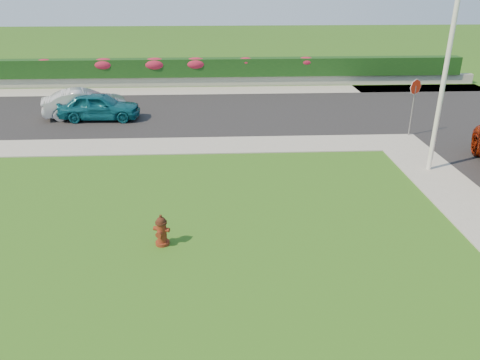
{
  "coord_description": "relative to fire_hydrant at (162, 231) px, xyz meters",
  "views": [
    {
      "loc": [
        -0.57,
        -9.26,
        6.41
      ],
      "look_at": [
        0.06,
        3.35,
        0.9
      ],
      "focal_mm": 35.0,
      "sensor_mm": 36.0,
      "label": 1
    }
  ],
  "objects": [
    {
      "name": "utility_pole",
      "position": [
        9.05,
        4.65,
        2.52
      ],
      "size": [
        0.16,
        0.16,
        5.85
      ],
      "primitive_type": "cylinder",
      "color": "silver",
      "rests_on": "ground"
    },
    {
      "name": "retaining_wall",
      "position": [
        1.07,
        19.18,
        -0.1
      ],
      "size": [
        34.0,
        0.4,
        0.6
      ],
      "primitive_type": "cube",
      "color": "gray",
      "rests_on": "ground"
    },
    {
      "name": "flower_clump_a",
      "position": [
        -9.09,
        19.18,
        1.08
      ],
      "size": [
        1.09,
        0.7,
        0.54
      ],
      "primitive_type": "ellipsoid",
      "color": "#A01B37",
      "rests_on": "hedge"
    },
    {
      "name": "sedan_teal",
      "position": [
        -4.16,
        11.67,
        0.29
      ],
      "size": [
        3.86,
        1.66,
        1.3
      ],
      "primitive_type": "imported",
      "rotation": [
        0.0,
        0.0,
        1.54
      ],
      "color": "#0C5061",
      "rests_on": "street_far"
    },
    {
      "name": "flower_clump_c",
      "position": [
        -2.34,
        19.18,
        0.99
      ],
      "size": [
        1.55,
        1.0,
        0.78
      ],
      "primitive_type": "ellipsoid",
      "color": "#A01B37",
      "rests_on": "hedge"
    },
    {
      "name": "hedge",
      "position": [
        1.07,
        19.28,
        0.75
      ],
      "size": [
        32.0,
        0.9,
        1.1
      ],
      "primitive_type": "cube",
      "color": "black",
      "rests_on": "retaining_wall"
    },
    {
      "name": "sidewalk_far",
      "position": [
        -3.93,
        7.68,
        -0.38
      ],
      "size": [
        24.0,
        2.0,
        0.04
      ],
      "primitive_type": "cube",
      "color": "gray",
      "rests_on": "ground"
    },
    {
      "name": "stop_sign",
      "position": [
        9.83,
        8.55,
        1.44
      ],
      "size": [
        0.6,
        0.34,
        2.49
      ],
      "rotation": [
        0.0,
        0.0,
        0.1
      ],
      "color": "slate",
      "rests_on": "ground"
    },
    {
      "name": "sidewalk_beyond",
      "position": [
        1.07,
        17.68,
        -0.38
      ],
      "size": [
        34.0,
        2.0,
        0.04
      ],
      "primitive_type": "cube",
      "color": "gray",
      "rests_on": "ground"
    },
    {
      "name": "flower_clump_f",
      "position": [
        7.13,
        19.18,
        1.06
      ],
      "size": [
        1.21,
        0.78,
        0.61
      ],
      "primitive_type": "ellipsoid",
      "color": "#A01B37",
      "rests_on": "hedge"
    },
    {
      "name": "flower_clump_e",
      "position": [
        3.33,
        19.18,
        1.07
      ],
      "size": [
        1.12,
        0.72,
        0.56
      ],
      "primitive_type": "ellipsoid",
      "color": "#A01B37",
      "rests_on": "hedge"
    },
    {
      "name": "flower_clump_d",
      "position": [
        0.2,
        19.18,
        1.0
      ],
      "size": [
        1.51,
        0.97,
        0.75
      ],
      "primitive_type": "ellipsoid",
      "color": "#A01B37",
      "rests_on": "hedge"
    },
    {
      "name": "flower_clump_b",
      "position": [
        -5.48,
        19.18,
        1.0
      ],
      "size": [
        1.48,
        0.95,
        0.74
      ],
      "primitive_type": "ellipsoid",
      "color": "#A01B37",
      "rests_on": "hedge"
    },
    {
      "name": "ground",
      "position": [
        2.07,
        -1.32,
        -0.4
      ],
      "size": [
        120.0,
        120.0,
        0.0
      ],
      "primitive_type": "plane",
      "color": "black",
      "rests_on": "ground"
    },
    {
      "name": "street_far",
      "position": [
        -2.93,
        12.68,
        -0.38
      ],
      "size": [
        26.0,
        8.0,
        0.04
      ],
      "primitive_type": "cube",
      "color": "black",
      "rests_on": "ground"
    },
    {
      "name": "sedan_silver",
      "position": [
        -5.01,
        12.32,
        0.29
      ],
      "size": [
        4.23,
        2.51,
        1.32
      ],
      "primitive_type": "imported",
      "rotation": [
        0.0,
        0.0,
        1.87
      ],
      "color": "#B3B5BB",
      "rests_on": "street_far"
    },
    {
      "name": "curb_corner",
      "position": [
        9.07,
        7.68,
        -0.38
      ],
      "size": [
        2.0,
        2.0,
        0.04
      ],
      "primitive_type": "cube",
      "color": "gray",
      "rests_on": "ground"
    },
    {
      "name": "fire_hydrant",
      "position": [
        0.0,
        0.0,
        0.0
      ],
      "size": [
        0.44,
        0.42,
        0.85
      ],
      "rotation": [
        0.0,
        0.0,
        -0.3
      ],
      "color": "#53210D",
      "rests_on": "ground"
    }
  ]
}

